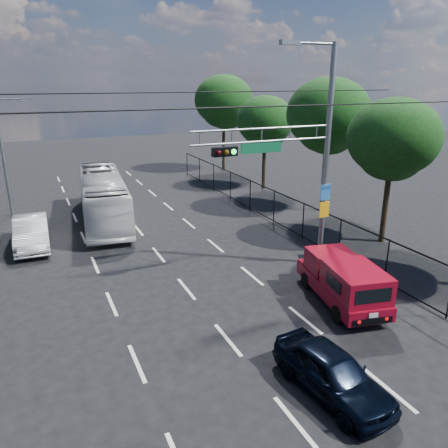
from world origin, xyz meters
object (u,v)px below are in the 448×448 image
red_pickup (343,280)px  white_van (31,232)px  navy_hatchback (332,372)px  signal_mast (303,151)px  white_bus (103,197)px

red_pickup → white_van: red_pickup is taller
red_pickup → navy_hatchback: (-3.51, -3.96, -0.31)m
signal_mast → white_bus: bearing=122.1°
signal_mast → white_van: 14.01m
signal_mast → white_van: bearing=144.4°
signal_mast → white_bus: size_ratio=0.93×
navy_hatchback → white_van: (-6.97, 15.16, 0.12)m
navy_hatchback → white_bus: size_ratio=0.37×
red_pickup → white_bus: 15.49m
white_bus → white_van: white_bus is taller
white_bus → red_pickup: bearing=-59.7°
signal_mast → navy_hatchback: 9.54m
red_pickup → white_van: size_ratio=1.09×
signal_mast → red_pickup: signal_mast is taller
navy_hatchback → white_van: bearing=109.3°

